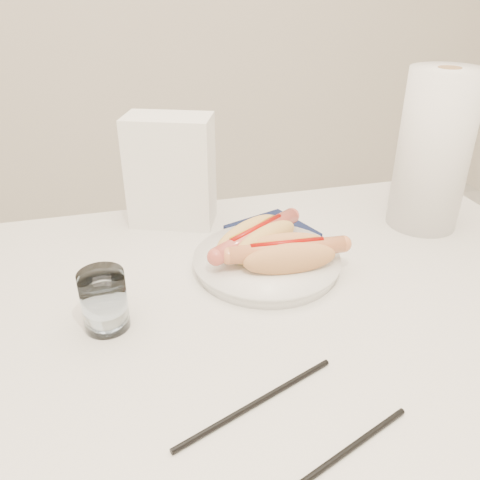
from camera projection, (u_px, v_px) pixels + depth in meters
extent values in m
cube|color=silver|center=(225.00, 329.00, 0.71)|extent=(1.20, 0.80, 0.04)
cylinder|color=silver|center=(398.00, 329.00, 1.30)|extent=(0.04, 0.04, 0.71)
cylinder|color=white|center=(266.00, 263.00, 0.81)|extent=(0.24, 0.24, 0.02)
ellipsoid|color=#F1BA60|center=(265.00, 242.00, 0.80)|extent=(0.15, 0.12, 0.05)
ellipsoid|color=#F1BA60|center=(249.00, 235.00, 0.82)|extent=(0.15, 0.12, 0.05)
ellipsoid|color=#F1BA60|center=(256.00, 245.00, 0.82)|extent=(0.15, 0.12, 0.03)
cylinder|color=#C55345|center=(257.00, 235.00, 0.81)|extent=(0.17, 0.13, 0.03)
cylinder|color=#990A05|center=(257.00, 228.00, 0.80)|extent=(0.10, 0.07, 0.01)
ellipsoid|color=#E19858|center=(290.00, 259.00, 0.76)|extent=(0.15, 0.05, 0.05)
ellipsoid|color=#E19858|center=(284.00, 248.00, 0.78)|extent=(0.15, 0.05, 0.05)
ellipsoid|color=#E19858|center=(286.00, 260.00, 0.78)|extent=(0.14, 0.06, 0.03)
cylinder|color=#D67C4B|center=(287.00, 250.00, 0.77)|extent=(0.19, 0.04, 0.03)
cylinder|color=#990A05|center=(287.00, 243.00, 0.76)|extent=(0.12, 0.02, 0.01)
cylinder|color=white|center=(104.00, 300.00, 0.66)|extent=(0.06, 0.06, 0.09)
cylinder|color=black|center=(257.00, 402.00, 0.56)|extent=(0.21, 0.09, 0.01)
cylinder|color=black|center=(333.00, 460.00, 0.49)|extent=(0.20, 0.08, 0.01)
cube|color=white|center=(171.00, 171.00, 0.92)|extent=(0.17, 0.14, 0.21)
cube|color=#121A39|center=(272.00, 231.00, 0.92)|extent=(0.17, 0.17, 0.01)
cylinder|color=white|center=(434.00, 151.00, 0.89)|extent=(0.13, 0.13, 0.29)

